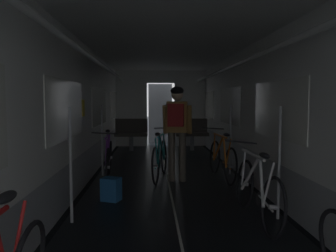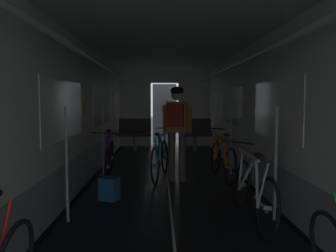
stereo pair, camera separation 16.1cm
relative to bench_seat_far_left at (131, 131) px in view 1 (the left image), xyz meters
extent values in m
cube|color=black|center=(-0.51, -4.82, -0.56)|extent=(0.08, 11.50, 0.01)
cube|color=black|center=(2.31, -4.82, -0.56)|extent=(0.08, 11.50, 0.01)
cube|color=beige|center=(0.90, -4.82, -0.56)|extent=(0.03, 11.27, 0.00)
cube|color=#9EA0A5|center=(-0.61, -4.82, -0.27)|extent=(0.12, 11.50, 0.60)
cube|color=white|center=(-0.61, -4.82, 0.96)|extent=(0.12, 11.50, 1.85)
cube|color=white|center=(-0.54, -5.40, 0.78)|extent=(0.02, 1.90, 0.80)
cube|color=white|center=(-0.54, -2.52, 0.78)|extent=(0.02, 1.90, 0.80)
cube|color=white|center=(-0.54, 0.35, 0.78)|extent=(0.02, 1.90, 0.80)
cube|color=yellow|center=(-0.54, -4.29, 0.78)|extent=(0.01, 0.20, 0.28)
cylinder|color=white|center=(-0.27, -4.82, 1.53)|extent=(0.07, 11.04, 0.07)
cylinder|color=#B7BABF|center=(-0.37, -5.97, 0.13)|extent=(0.04, 0.04, 1.40)
cylinder|color=#B7BABF|center=(-0.37, -3.37, 0.13)|extent=(0.04, 0.04, 1.40)
cube|color=#9EA0A5|center=(2.41, -4.82, -0.27)|extent=(0.12, 11.50, 0.60)
cube|color=white|center=(2.41, -4.82, 0.96)|extent=(0.12, 11.50, 1.85)
cube|color=white|center=(2.35, -5.40, 0.78)|extent=(0.02, 1.90, 0.80)
cube|color=white|center=(2.35, -2.52, 0.78)|extent=(0.02, 1.90, 0.80)
cube|color=white|center=(2.35, 0.35, 0.78)|extent=(0.02, 1.90, 0.80)
cube|color=yellow|center=(2.35, -4.55, 0.78)|extent=(0.01, 0.20, 0.28)
cylinder|color=white|center=(2.07, -4.82, 1.53)|extent=(0.07, 11.04, 0.07)
cylinder|color=#B7BABF|center=(2.17, -5.97, 0.13)|extent=(0.04, 0.04, 1.40)
cylinder|color=#B7BABF|center=(2.17, -3.37, 0.13)|extent=(0.04, 0.04, 1.40)
cube|color=white|center=(-0.05, 0.99, 0.66)|extent=(1.00, 0.12, 2.45)
cube|color=white|center=(1.85, 0.99, 0.66)|extent=(1.00, 0.12, 2.45)
cube|color=white|center=(0.90, 0.99, 1.68)|extent=(0.90, 0.12, 0.40)
cube|color=#4C4F54|center=(0.90, 1.69, 0.46)|extent=(0.81, 0.04, 2.05)
cube|color=silver|center=(0.90, -4.82, 1.94)|extent=(3.14, 11.62, 0.12)
cylinder|color=gray|center=(0.00, -0.07, -0.35)|extent=(0.12, 0.12, 0.44)
cube|color=#47423D|center=(0.00, -0.07, -0.08)|extent=(0.96, 0.44, 0.10)
cube|color=#47423D|center=(0.00, 0.12, 0.17)|extent=(0.96, 0.08, 0.40)
torus|color=gray|center=(-0.43, 0.15, 0.37)|extent=(0.14, 0.14, 0.02)
cylinder|color=gray|center=(1.80, -0.07, -0.35)|extent=(0.12, 0.12, 0.44)
cube|color=#47423D|center=(1.80, -0.07, -0.08)|extent=(0.96, 0.44, 0.10)
cube|color=#47423D|center=(1.80, 0.12, 0.17)|extent=(0.96, 0.08, 0.40)
torus|color=gray|center=(1.37, 0.15, 0.37)|extent=(0.14, 0.14, 0.02)
torus|color=black|center=(1.97, -4.30, -0.23)|extent=(0.14, 0.67, 0.67)
cylinder|color=#B2B2B7|center=(1.97, -4.30, -0.23)|extent=(0.10, 0.06, 0.06)
torus|color=black|center=(1.88, -3.28, -0.23)|extent=(0.14, 0.67, 0.67)
cylinder|color=#B2B2B7|center=(1.88, -3.28, -0.23)|extent=(0.10, 0.06, 0.06)
cylinder|color=orange|center=(1.89, -3.60, -0.01)|extent=(0.12, 0.54, 0.56)
cylinder|color=orange|center=(1.93, -4.00, -0.01)|extent=(0.05, 0.35, 0.55)
cylinder|color=orange|center=(1.89, -3.75, 0.25)|extent=(0.11, 0.82, 0.04)
cylinder|color=orange|center=(1.94, -4.23, 0.01)|extent=(0.07, 0.16, 0.49)
cylinder|color=orange|center=(1.95, -4.07, -0.26)|extent=(0.06, 0.45, 0.07)
cylinder|color=orange|center=(1.87, -3.31, 0.01)|extent=(0.06, 0.09, 0.49)
cylinder|color=black|center=(1.93, -3.85, -0.28)|extent=(0.04, 0.17, 0.17)
ellipsoid|color=black|center=(1.92, -4.18, 0.31)|extent=(0.11, 0.25, 0.07)
cylinder|color=black|center=(1.84, -3.29, 0.35)|extent=(0.44, 0.06, 0.06)
torus|color=black|center=(1.90, -6.54, -0.23)|extent=(0.13, 0.67, 0.67)
cylinder|color=#B2B2B7|center=(1.90, -6.54, -0.23)|extent=(0.10, 0.05, 0.06)
torus|color=black|center=(1.87, -5.53, -0.23)|extent=(0.13, 0.67, 0.67)
cylinder|color=#B2B2B7|center=(1.87, -5.53, -0.23)|extent=(0.10, 0.05, 0.06)
cylinder|color=silver|center=(1.86, -5.84, -0.02)|extent=(0.11, 0.54, 0.56)
cylinder|color=silver|center=(1.87, -6.25, -0.02)|extent=(0.09, 0.34, 0.55)
cylinder|color=silver|center=(1.83, -6.00, 0.25)|extent=(0.06, 0.82, 0.04)
cylinder|color=silver|center=(1.87, -6.48, 0.01)|extent=(0.08, 0.16, 0.49)
cylinder|color=silver|center=(1.89, -6.32, -0.26)|extent=(0.03, 0.45, 0.07)
cylinder|color=silver|center=(1.85, -5.56, 0.01)|extent=(0.08, 0.09, 0.49)
cylinder|color=black|center=(1.89, -6.09, -0.28)|extent=(0.03, 0.17, 0.17)
ellipsoid|color=black|center=(1.83, -6.43, 0.31)|extent=(0.10, 0.24, 0.07)
cylinder|color=black|center=(1.81, -5.54, 0.35)|extent=(0.44, 0.03, 0.07)
cylinder|color=red|center=(-0.26, -7.87, 0.01)|extent=(0.08, 0.16, 0.49)
ellipsoid|color=black|center=(-0.30, -7.92, 0.31)|extent=(0.10, 0.24, 0.07)
torus|color=black|center=(-0.24, -3.24, -0.23)|extent=(0.12, 0.67, 0.67)
cylinder|color=#B2B2B7|center=(-0.24, -3.24, -0.23)|extent=(0.10, 0.06, 0.06)
torus|color=black|center=(-0.16, -4.26, -0.23)|extent=(0.12, 0.67, 0.67)
cylinder|color=#B2B2B7|center=(-0.16, -4.26, -0.23)|extent=(0.10, 0.06, 0.06)
cylinder|color=purple|center=(-0.20, -3.94, -0.01)|extent=(0.05, 0.54, 0.56)
cylinder|color=purple|center=(-0.23, -3.53, -0.01)|extent=(0.09, 0.34, 0.55)
cylinder|color=purple|center=(-0.22, -3.79, 0.25)|extent=(0.10, 0.82, 0.04)
cylinder|color=purple|center=(-0.24, -3.31, 0.01)|extent=(0.04, 0.17, 0.49)
cylinder|color=purple|center=(-0.22, -3.46, -0.26)|extent=(0.06, 0.45, 0.07)
cylinder|color=purple|center=(-0.18, -4.23, 0.01)|extent=(0.06, 0.09, 0.49)
cylinder|color=black|center=(-0.20, -3.69, -0.28)|extent=(0.03, 0.17, 0.17)
ellipsoid|color=black|center=(-0.26, -3.36, 0.31)|extent=(0.11, 0.25, 0.07)
cylinder|color=black|center=(-0.20, -4.25, 0.35)|extent=(0.44, 0.06, 0.05)
cylinder|color=brown|center=(0.97, -3.90, -0.12)|extent=(0.13, 0.13, 0.90)
cylinder|color=brown|center=(1.16, -3.94, -0.12)|extent=(0.13, 0.13, 0.90)
cube|color=olive|center=(1.07, -3.92, 0.61)|extent=(0.40, 0.29, 0.56)
cylinder|color=olive|center=(0.85, -3.85, 0.56)|extent=(0.13, 0.21, 0.53)
cylinder|color=olive|center=(1.29, -3.94, 0.56)|extent=(0.13, 0.21, 0.53)
sphere|color=beige|center=(1.07, -3.92, 1.01)|extent=(0.21, 0.21, 0.21)
ellipsoid|color=black|center=(1.07, -3.92, 1.08)|extent=(0.29, 0.32, 0.16)
cube|color=maroon|center=(1.03, -4.08, 0.65)|extent=(0.31, 0.21, 0.40)
torus|color=black|center=(0.67, -4.17, -0.23)|extent=(0.18, 0.67, 0.67)
cylinder|color=#B2B2B7|center=(0.67, -4.17, -0.23)|extent=(0.10, 0.07, 0.05)
torus|color=black|center=(0.85, -3.17, -0.23)|extent=(0.18, 0.67, 0.67)
cylinder|color=#B2B2B7|center=(0.85, -3.17, -0.23)|extent=(0.10, 0.07, 0.05)
cylinder|color=teal|center=(0.80, -3.48, -0.01)|extent=(0.15, 0.53, 0.56)
cylinder|color=teal|center=(0.73, -3.88, -0.01)|extent=(0.08, 0.35, 0.55)
cylinder|color=teal|center=(0.78, -3.63, 0.25)|extent=(0.18, 0.81, 0.04)
cylinder|color=teal|center=(0.69, -4.10, 0.01)|extent=(0.07, 0.16, 0.49)
cylinder|color=teal|center=(0.71, -3.95, -0.26)|extent=(0.10, 0.45, 0.07)
cylinder|color=teal|center=(0.85, -3.20, 0.01)|extent=(0.04, 0.09, 0.49)
cylinder|color=black|center=(0.75, -3.73, -0.28)|extent=(0.05, 0.17, 0.17)
ellipsoid|color=black|center=(0.71, -4.06, 0.31)|extent=(0.13, 0.25, 0.06)
cylinder|color=black|center=(0.87, -3.18, 0.35)|extent=(0.44, 0.10, 0.04)
cube|color=#1E5693|center=(0.00, -5.09, -0.40)|extent=(0.32, 0.28, 0.34)
camera|label=1|loc=(0.60, -10.03, 0.90)|focal=36.23mm
camera|label=2|loc=(0.76, -10.04, 0.90)|focal=36.23mm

